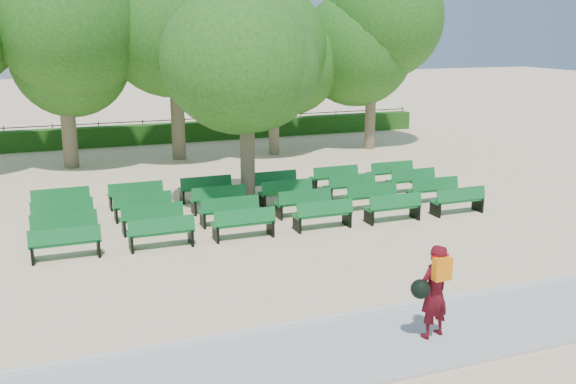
% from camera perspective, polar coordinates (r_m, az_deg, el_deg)
% --- Properties ---
extents(ground, '(120.00, 120.00, 0.00)m').
position_cam_1_polar(ground, '(17.66, -2.58, -2.85)').
color(ground, beige).
extents(paving, '(30.00, 2.20, 0.06)m').
position_cam_1_polar(paving, '(11.35, 9.54, -12.98)').
color(paving, '#B3B2AE').
rests_on(paving, ground).
extents(curb, '(30.00, 0.12, 0.10)m').
position_cam_1_polar(curb, '(12.24, 6.80, -10.67)').
color(curb, silver).
rests_on(curb, ground).
extents(hedge, '(26.00, 0.70, 0.90)m').
position_cam_1_polar(hedge, '(30.87, -10.80, 5.17)').
color(hedge, '#205315').
rests_on(hedge, ground).
extents(fence, '(26.00, 0.10, 1.02)m').
position_cam_1_polar(fence, '(31.33, -10.89, 4.46)').
color(fence, black).
rests_on(fence, ground).
extents(tree_line, '(21.80, 6.80, 7.04)m').
position_cam_1_polar(tree_line, '(27.07, -9.24, 3.01)').
color(tree_line, '#27631A').
rests_on(tree_line, ground).
extents(bench_array, '(1.63, 0.61, 1.01)m').
position_cam_1_polar(bench_array, '(18.61, -2.54, -1.69)').
color(bench_array, '#126B2C').
rests_on(bench_array, ground).
extents(tree_among, '(4.21, 4.21, 5.93)m').
position_cam_1_polar(tree_among, '(18.71, -3.74, 10.63)').
color(tree_among, brown).
rests_on(tree_among, ground).
extents(person, '(0.81, 0.53, 1.65)m').
position_cam_1_polar(person, '(11.21, 12.79, -8.52)').
color(person, '#4F0B14').
rests_on(person, ground).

